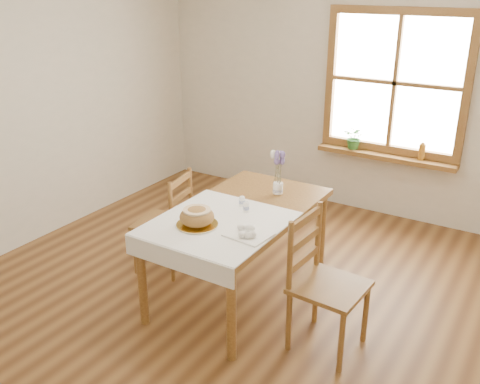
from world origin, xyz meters
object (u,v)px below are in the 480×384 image
object	(u,v)px
dining_table	(240,220)
chair_right	(330,285)
bread_plate	(197,225)
flower_vase	(278,189)
chair_left	(162,221)

from	to	relation	value
dining_table	chair_right	size ratio (longest dim) A/B	1.62
bread_plate	flower_vase	world-z (taller)	flower_vase
chair_left	flower_vase	xyz separation A→B (m)	(0.90, 0.45, 0.34)
dining_table	chair_left	distance (m)	0.82
chair_left	chair_right	xyz separation A→B (m)	(1.68, -0.25, 0.04)
chair_right	flower_vase	bearing A→B (deg)	51.75
chair_left	bread_plate	bearing A→B (deg)	48.00
dining_table	chair_left	xyz separation A→B (m)	(-0.80, -0.01, -0.21)
dining_table	chair_left	world-z (taller)	chair_left
chair_right	flower_vase	distance (m)	1.10
dining_table	chair_right	bearing A→B (deg)	-16.50
chair_right	flower_vase	xyz separation A→B (m)	(-0.78, 0.70, 0.30)
chair_left	bread_plate	distance (m)	0.87
chair_left	chair_right	distance (m)	1.70
chair_left	chair_right	bearing A→B (deg)	70.53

